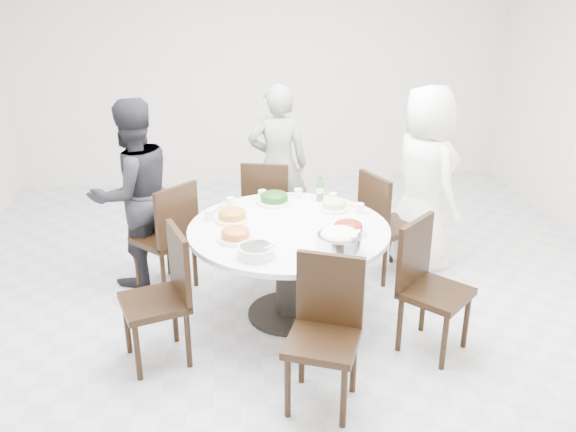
{
  "coord_description": "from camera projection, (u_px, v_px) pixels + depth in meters",
  "views": [
    {
      "loc": [
        -0.56,
        -4.4,
        2.55
      ],
      "look_at": [
        -0.08,
        -0.24,
        0.82
      ],
      "focal_mm": 38.0,
      "sensor_mm": 36.0,
      "label": 1
    }
  ],
  "objects": [
    {
      "name": "chair_se",
      "position": [
        437.0,
        290.0,
        4.2
      ],
      "size": [
        0.59,
        0.59,
        0.95
      ],
      "primitive_type": "cube",
      "rotation": [
        0.0,
        0.0,
        7.04
      ],
      "color": "black",
      "rests_on": "floor"
    },
    {
      "name": "wall_front",
      "position": [
        423.0,
        388.0,
        1.79
      ],
      "size": [
        6.0,
        0.01,
        2.8
      ],
      "primitive_type": "cube",
      "color": "silver",
      "rests_on": "ground"
    },
    {
      "name": "dish_greens",
      "position": [
        274.0,
        199.0,
        4.96
      ],
      "size": [
        0.29,
        0.29,
        0.08
      ],
      "primitive_type": "cylinder",
      "color": "white",
      "rests_on": "dining_table"
    },
    {
      "name": "diner_left",
      "position": [
        134.0,
        194.0,
        5.05
      ],
      "size": [
        0.98,
        0.94,
        1.59
      ],
      "primitive_type": "imported",
      "rotation": [
        0.0,
        0.0,
        3.75
      ],
      "color": "black",
      "rests_on": "floor"
    },
    {
      "name": "chair_nw",
      "position": [
        164.0,
        236.0,
        5.04
      ],
      "size": [
        0.59,
        0.59,
        0.95
      ],
      "primitive_type": "cube",
      "rotation": [
        0.0,
        0.0,
        3.91
      ],
      "color": "black",
      "rests_on": "floor"
    },
    {
      "name": "rice_bowl",
      "position": [
        339.0,
        244.0,
        4.09
      ],
      "size": [
        0.31,
        0.31,
        0.13
      ],
      "primitive_type": "cylinder",
      "color": "silver",
      "rests_on": "dining_table"
    },
    {
      "name": "floor",
      "position": [
        294.0,
        295.0,
        5.08
      ],
      "size": [
        6.0,
        6.0,
        0.01
      ],
      "primitive_type": "cube",
      "color": "silver",
      "rests_on": "ground"
    },
    {
      "name": "chair_sw",
      "position": [
        154.0,
        300.0,
        4.08
      ],
      "size": [
        0.53,
        0.53,
        0.95
      ],
      "primitive_type": "cube",
      "rotation": [
        0.0,
        0.0,
        5.03
      ],
      "color": "black",
      "rests_on": "floor"
    },
    {
      "name": "diner_right",
      "position": [
        424.0,
        179.0,
        5.31
      ],
      "size": [
        0.73,
        0.92,
        1.64
      ],
      "primitive_type": "imported",
      "rotation": [
        0.0,
        0.0,
        1.87
      ],
      "color": "white",
      "rests_on": "floor"
    },
    {
      "name": "beverage_bottle",
      "position": [
        320.0,
        188.0,
        4.99
      ],
      "size": [
        0.06,
        0.06,
        0.22
      ],
      "primitive_type": "cylinder",
      "color": "#33732E",
      "rests_on": "dining_table"
    },
    {
      "name": "chair_n",
      "position": [
        268.0,
        207.0,
        5.64
      ],
      "size": [
        0.51,
        0.51,
        0.95
      ],
      "primitive_type": "cube",
      "rotation": [
        0.0,
        0.0,
        2.9
      ],
      "color": "black",
      "rests_on": "floor"
    },
    {
      "name": "wall_back",
      "position": [
        263.0,
        69.0,
        7.3
      ],
      "size": [
        6.0,
        0.01,
        2.8
      ],
      "primitive_type": "cube",
      "color": "silver",
      "rests_on": "ground"
    },
    {
      "name": "dish_tofu",
      "position": [
        236.0,
        236.0,
        4.29
      ],
      "size": [
        0.26,
        0.26,
        0.07
      ],
      "primitive_type": "cylinder",
      "color": "white",
      "rests_on": "dining_table"
    },
    {
      "name": "chopsticks",
      "position": [
        277.0,
        195.0,
        5.13
      ],
      "size": [
        0.24,
        0.04,
        0.01
      ],
      "primitive_type": null,
      "color": "tan",
      "rests_on": "dining_table"
    },
    {
      "name": "tea_cups",
      "position": [
        281.0,
        194.0,
        5.05
      ],
      "size": [
        0.07,
        0.07,
        0.08
      ],
      "primitive_type": "cylinder",
      "color": "white",
      "rests_on": "dining_table"
    },
    {
      "name": "dish_pale",
      "position": [
        334.0,
        206.0,
        4.83
      ],
      "size": [
        0.24,
        0.24,
        0.07
      ],
      "primitive_type": "cylinder",
      "color": "white",
      "rests_on": "dining_table"
    },
    {
      "name": "diner_middle",
      "position": [
        278.0,
        165.0,
        5.83
      ],
      "size": [
        0.59,
        0.41,
        1.56
      ],
      "primitive_type": "imported",
      "rotation": [
        0.0,
        0.0,
        3.07
      ],
      "color": "black",
      "rests_on": "floor"
    },
    {
      "name": "dish_orange",
      "position": [
        232.0,
        216.0,
        4.62
      ],
      "size": [
        0.27,
        0.27,
        0.07
      ],
      "primitive_type": "cylinder",
      "color": "white",
      "rests_on": "dining_table"
    },
    {
      "name": "dining_table",
      "position": [
        289.0,
        272.0,
        4.66
      ],
      "size": [
        1.5,
        1.5,
        0.75
      ],
      "primitive_type": "cylinder",
      "color": "white",
      "rests_on": "floor"
    },
    {
      "name": "chair_s",
      "position": [
        322.0,
        339.0,
        3.65
      ],
      "size": [
        0.55,
        0.55,
        0.95
      ],
      "primitive_type": "cube",
      "rotation": [
        0.0,
        0.0,
        5.9
      ],
      "color": "black",
      "rests_on": "floor"
    },
    {
      "name": "chair_ne",
      "position": [
        390.0,
        225.0,
        5.26
      ],
      "size": [
        0.55,
        0.55,
        0.95
      ],
      "primitive_type": "cube",
      "rotation": [
        0.0,
        0.0,
        1.95
      ],
      "color": "black",
      "rests_on": "floor"
    },
    {
      "name": "soup_bowl",
      "position": [
        256.0,
        251.0,
        4.05
      ],
      "size": [
        0.25,
        0.25,
        0.08
      ],
      "primitive_type": "cylinder",
      "color": "white",
      "rests_on": "dining_table"
    },
    {
      "name": "dish_redbrown",
      "position": [
        348.0,
        229.0,
        4.4
      ],
      "size": [
        0.27,
        0.27,
        0.07
      ],
      "primitive_type": "cylinder",
      "color": "white",
      "rests_on": "dining_table"
    }
  ]
}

